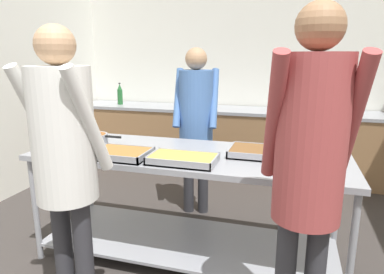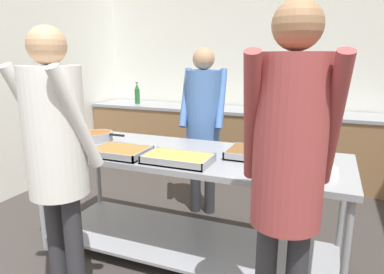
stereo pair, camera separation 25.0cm
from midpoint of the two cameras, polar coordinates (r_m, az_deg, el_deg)
wall_rear at (r=4.94m, az=12.70°, el=10.01°), size 4.84×0.06×2.65m
wall_left at (r=4.22m, az=-27.91°, el=8.29°), size 0.06×4.41×2.65m
back_counter at (r=4.71m, az=11.41°, el=-0.89°), size 4.68×0.65×0.89m
serving_counter at (r=2.68m, az=1.89°, el=-8.41°), size 2.36×0.85×0.87m
sauce_pan at (r=3.03m, az=-13.16°, el=0.15°), size 0.40×0.26×0.08m
serving_tray_vegetables at (r=2.55m, az=-9.14°, el=-2.51°), size 0.40×0.30×0.05m
serving_tray_roast at (r=2.35m, az=0.72°, el=-3.72°), size 0.46×0.27×0.05m
serving_tray_greens at (r=2.53m, az=14.42°, el=-2.88°), size 0.50×0.33×0.05m
plate_stack at (r=2.27m, az=23.49°, el=-5.37°), size 0.22×0.22×0.06m
guest_serving_left at (r=2.04m, az=-18.51°, el=-1.44°), size 0.46×0.37×1.74m
guest_serving_right at (r=1.60m, az=20.16°, el=-3.56°), size 0.45×0.40×1.81m
cook_behind_counter at (r=3.36m, az=4.01°, el=3.89°), size 0.46×0.37×1.66m
water_bottle at (r=5.17m, az=-7.76°, el=7.13°), size 0.08×0.08×0.31m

